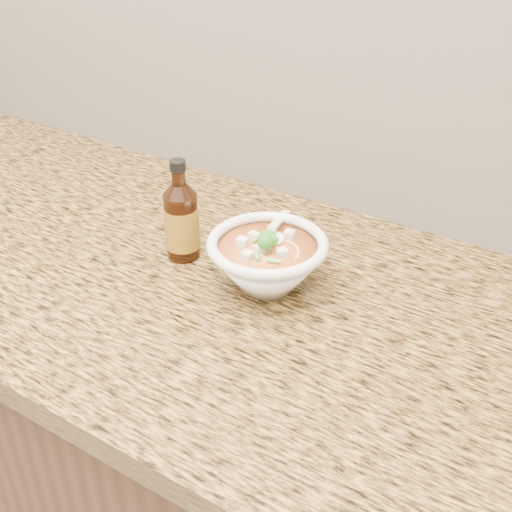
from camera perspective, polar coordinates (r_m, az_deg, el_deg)
The scene contains 4 objects.
cabinet at distance 1.35m, azimuth -5.06°, elevation -17.66°, with size 4.00×0.65×0.86m, color #311D0E.
counter_slab at distance 1.05m, azimuth -6.23°, elevation -1.61°, with size 4.00×0.68×0.04m, color olive.
soup_bowl at distance 0.96m, azimuth 1.03°, elevation -0.55°, with size 0.18×0.20×0.10m.
hot_sauce_bottle at distance 1.02m, azimuth -6.63°, elevation 3.06°, with size 0.07×0.07×0.17m.
Camera 1 is at (0.56, 1.01, 1.46)m, focal length 45.00 mm.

